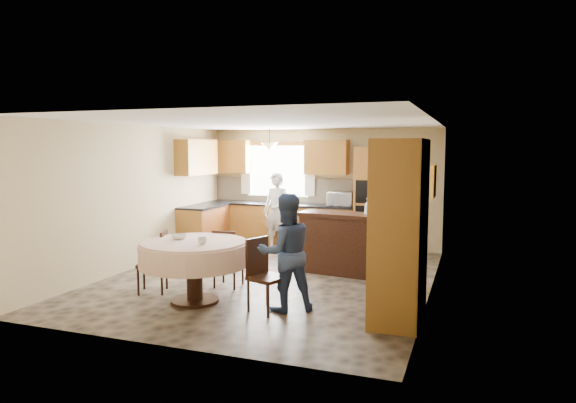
# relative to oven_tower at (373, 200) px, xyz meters

# --- Properties ---
(floor) EXTENTS (5.00, 6.00, 0.01)m
(floor) POSITION_rel_oven_tower_xyz_m (-1.15, -2.69, -1.06)
(floor) COLOR #6C5C4B
(floor) RESTS_ON ground
(ceiling) EXTENTS (5.00, 6.00, 0.01)m
(ceiling) POSITION_rel_oven_tower_xyz_m (-1.15, -2.69, 1.44)
(ceiling) COLOR white
(ceiling) RESTS_ON wall_back
(wall_back) EXTENTS (5.00, 0.02, 2.50)m
(wall_back) POSITION_rel_oven_tower_xyz_m (-1.15, 0.31, 0.19)
(wall_back) COLOR tan
(wall_back) RESTS_ON floor
(wall_front) EXTENTS (5.00, 0.02, 2.50)m
(wall_front) POSITION_rel_oven_tower_xyz_m (-1.15, -5.69, 0.19)
(wall_front) COLOR tan
(wall_front) RESTS_ON floor
(wall_left) EXTENTS (0.02, 6.00, 2.50)m
(wall_left) POSITION_rel_oven_tower_xyz_m (-3.65, -2.69, 0.19)
(wall_left) COLOR tan
(wall_left) RESTS_ON floor
(wall_right) EXTENTS (0.02, 6.00, 2.50)m
(wall_right) POSITION_rel_oven_tower_xyz_m (1.35, -2.69, 0.19)
(wall_right) COLOR tan
(wall_right) RESTS_ON floor
(window) EXTENTS (1.40, 0.03, 1.10)m
(window) POSITION_rel_oven_tower_xyz_m (-2.15, 0.29, 0.54)
(window) COLOR white
(window) RESTS_ON wall_back
(curtain_left) EXTENTS (0.22, 0.02, 1.15)m
(curtain_left) POSITION_rel_oven_tower_xyz_m (-2.90, 0.24, 0.59)
(curtain_left) COLOR white
(curtain_left) RESTS_ON wall_back
(curtain_right) EXTENTS (0.22, 0.02, 1.15)m
(curtain_right) POSITION_rel_oven_tower_xyz_m (-1.40, 0.24, 0.59)
(curtain_right) COLOR white
(curtain_right) RESTS_ON wall_back
(base_cab_back) EXTENTS (3.30, 0.60, 0.88)m
(base_cab_back) POSITION_rel_oven_tower_xyz_m (-2.00, 0.01, -0.62)
(base_cab_back) COLOR #BC8832
(base_cab_back) RESTS_ON floor
(counter_back) EXTENTS (3.30, 0.64, 0.04)m
(counter_back) POSITION_rel_oven_tower_xyz_m (-2.00, 0.01, -0.16)
(counter_back) COLOR black
(counter_back) RESTS_ON base_cab_back
(base_cab_left) EXTENTS (0.60, 1.20, 0.88)m
(base_cab_left) POSITION_rel_oven_tower_xyz_m (-3.35, -0.89, -0.62)
(base_cab_left) COLOR #BC8832
(base_cab_left) RESTS_ON floor
(counter_left) EXTENTS (0.64, 1.20, 0.04)m
(counter_left) POSITION_rel_oven_tower_xyz_m (-3.35, -0.89, -0.16)
(counter_left) COLOR black
(counter_left) RESTS_ON base_cab_left
(backsplash) EXTENTS (3.30, 0.02, 0.55)m
(backsplash) POSITION_rel_oven_tower_xyz_m (-2.00, 0.30, 0.12)
(backsplash) COLOR tan
(backsplash) RESTS_ON wall_back
(wall_cab_left) EXTENTS (0.85, 0.33, 0.72)m
(wall_cab_left) POSITION_rel_oven_tower_xyz_m (-3.20, 0.15, 0.85)
(wall_cab_left) COLOR #AB732A
(wall_cab_left) RESTS_ON wall_back
(wall_cab_right) EXTENTS (0.90, 0.33, 0.72)m
(wall_cab_right) POSITION_rel_oven_tower_xyz_m (-1.00, 0.15, 0.85)
(wall_cab_right) COLOR #AB732A
(wall_cab_right) RESTS_ON wall_back
(wall_cab_side) EXTENTS (0.33, 1.20, 0.72)m
(wall_cab_side) POSITION_rel_oven_tower_xyz_m (-3.48, -0.89, 0.85)
(wall_cab_side) COLOR #AB732A
(wall_cab_side) RESTS_ON wall_left
(oven_tower) EXTENTS (0.66, 0.62, 2.12)m
(oven_tower) POSITION_rel_oven_tower_xyz_m (0.00, 0.00, 0.00)
(oven_tower) COLOR #BC8832
(oven_tower) RESTS_ON floor
(oven_upper) EXTENTS (0.56, 0.01, 0.45)m
(oven_upper) POSITION_rel_oven_tower_xyz_m (0.00, -0.31, 0.19)
(oven_upper) COLOR black
(oven_upper) RESTS_ON oven_tower
(oven_lower) EXTENTS (0.56, 0.01, 0.45)m
(oven_lower) POSITION_rel_oven_tower_xyz_m (0.00, -0.31, -0.31)
(oven_lower) COLOR black
(oven_lower) RESTS_ON oven_tower
(pendant) EXTENTS (0.36, 0.36, 0.18)m
(pendant) POSITION_rel_oven_tower_xyz_m (-2.15, -0.19, 1.06)
(pendant) COLOR beige
(pendant) RESTS_ON ceiling
(sideboard) EXTENTS (1.41, 0.74, 0.96)m
(sideboard) POSITION_rel_oven_tower_xyz_m (-0.18, -1.94, -0.58)
(sideboard) COLOR #381D0F
(sideboard) RESTS_ON floor
(space_heater) EXTENTS (0.40, 0.29, 0.53)m
(space_heater) POSITION_rel_oven_tower_xyz_m (0.70, -2.37, -0.79)
(space_heater) COLOR black
(space_heater) RESTS_ON floor
(cupboard) EXTENTS (0.58, 1.16, 2.21)m
(cupboard) POSITION_rel_oven_tower_xyz_m (1.07, -3.96, 0.04)
(cupboard) COLOR #BC8832
(cupboard) RESTS_ON floor
(dining_table) EXTENTS (1.48, 1.48, 0.84)m
(dining_table) POSITION_rel_oven_tower_xyz_m (-1.65, -4.19, -0.40)
(dining_table) COLOR #381D0F
(dining_table) RESTS_ON floor
(chair_left) EXTENTS (0.51, 0.51, 0.90)m
(chair_left) POSITION_rel_oven_tower_xyz_m (-2.40, -3.96, -0.56)
(chair_left) COLOR #381D0F
(chair_left) RESTS_ON floor
(chair_back) EXTENTS (0.40, 0.40, 0.88)m
(chair_back) POSITION_rel_oven_tower_xyz_m (-1.56, -3.39, -0.57)
(chair_back) COLOR #381D0F
(chair_back) RESTS_ON floor
(chair_right) EXTENTS (0.53, 0.53, 0.95)m
(chair_right) POSITION_rel_oven_tower_xyz_m (-0.62, -4.21, -0.54)
(chair_right) COLOR #381D0F
(chair_right) RESTS_ON floor
(framed_picture) EXTENTS (0.06, 0.60, 0.50)m
(framed_picture) POSITION_rel_oven_tower_xyz_m (1.32, -2.12, 0.54)
(framed_picture) COLOR gold
(framed_picture) RESTS_ON wall_right
(microwave) EXTENTS (0.55, 0.41, 0.28)m
(microwave) POSITION_rel_oven_tower_xyz_m (-0.66, -0.04, 0.00)
(microwave) COLOR silver
(microwave) RESTS_ON counter_back
(person_sink) EXTENTS (0.63, 0.46, 1.60)m
(person_sink) POSITION_rel_oven_tower_xyz_m (-1.88, -0.47, -0.26)
(person_sink) COLOR silver
(person_sink) RESTS_ON floor
(person_dining) EXTENTS (0.94, 0.90, 1.52)m
(person_dining) POSITION_rel_oven_tower_xyz_m (-0.35, -4.10, -0.30)
(person_dining) COLOR navy
(person_dining) RESTS_ON floor
(bowl_sideboard) EXTENTS (0.30, 0.30, 0.06)m
(bowl_sideboard) POSITION_rel_oven_tower_xyz_m (-0.42, -1.94, -0.07)
(bowl_sideboard) COLOR #B2B2B2
(bowl_sideboard) RESTS_ON sideboard
(bottle_sideboard) EXTENTS (0.16, 0.16, 0.33)m
(bottle_sideboard) POSITION_rel_oven_tower_xyz_m (0.29, -1.94, 0.07)
(bottle_sideboard) COLOR silver
(bottle_sideboard) RESTS_ON sideboard
(cup_table) EXTENTS (0.12, 0.12, 0.09)m
(cup_table) POSITION_rel_oven_tower_xyz_m (-1.42, -4.36, -0.17)
(cup_table) COLOR #B2B2B2
(cup_table) RESTS_ON dining_table
(bowl_table) EXTENTS (0.25, 0.25, 0.06)m
(bowl_table) POSITION_rel_oven_tower_xyz_m (-1.92, -4.12, -0.18)
(bowl_table) COLOR #B2B2B2
(bowl_table) RESTS_ON dining_table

